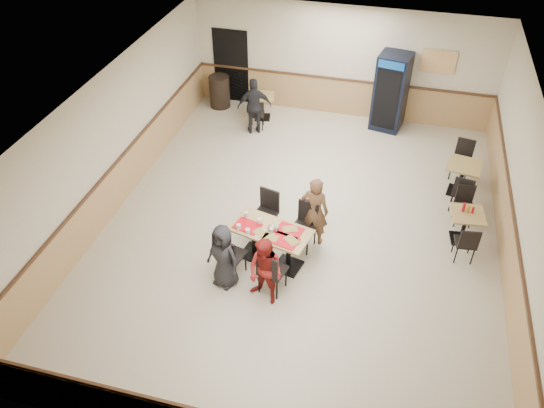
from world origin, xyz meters
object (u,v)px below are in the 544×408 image
(side_table_far, at_px, (462,174))
(trash_bin, at_px, (220,92))
(back_table, at_px, (262,103))
(diner_woman_left, at_px, (223,256))
(side_table_near, at_px, (465,222))
(diner_woman_right, at_px, (265,272))
(main_table, at_px, (271,240))
(lone_diner, at_px, (254,106))
(diner_man_opposite, at_px, (315,211))
(pepsi_cooler, at_px, (391,92))

(side_table_far, bearing_deg, trash_bin, 159.13)
(side_table_far, relative_size, back_table, 1.11)
(diner_woman_left, relative_size, side_table_near, 1.89)
(side_table_near, bearing_deg, diner_woman_right, -143.74)
(main_table, xyz_separation_m, lone_diner, (-1.63, 4.55, 0.22))
(diner_woman_left, bearing_deg, side_table_near, 49.10)
(diner_man_opposite, bearing_deg, diner_woman_right, 78.50)
(main_table, xyz_separation_m, side_table_far, (3.55, 3.17, -0.03))
(side_table_far, height_order, pepsi_cooler, pepsi_cooler)
(back_table, distance_m, pepsi_cooler, 3.41)
(diner_woman_left, xyz_separation_m, diner_woman_right, (0.83, -0.20, 0.02))
(back_table, bearing_deg, lone_diner, -90.00)
(side_table_near, distance_m, pepsi_cooler, 4.60)
(main_table, xyz_separation_m, pepsi_cooler, (1.70, 5.70, 0.48))
(side_table_far, bearing_deg, pepsi_cooler, 126.10)
(main_table, bearing_deg, diner_woman_right, -67.62)
(diner_woman_right, distance_m, diner_man_opposite, 1.82)
(diner_man_opposite, height_order, side_table_near, diner_man_opposite)
(lone_diner, relative_size, trash_bin, 1.68)
(side_table_far, bearing_deg, lone_diner, 165.15)
(diner_woman_right, bearing_deg, side_table_near, 59.20)
(main_table, relative_size, diner_man_opposite, 1.06)
(diner_man_opposite, relative_size, back_table, 2.06)
(main_table, height_order, diner_man_opposite, diner_man_opposite)
(side_table_near, bearing_deg, diner_woman_left, -151.43)
(trash_bin, bearing_deg, back_table, -14.55)
(diner_man_opposite, bearing_deg, side_table_near, -159.93)
(diner_man_opposite, bearing_deg, pepsi_cooler, -96.63)
(lone_diner, relative_size, side_table_near, 2.12)
(lone_diner, bearing_deg, back_table, -112.00)
(back_table, bearing_deg, side_table_far, -22.44)
(diner_woman_left, xyz_separation_m, side_table_near, (4.27, 2.32, -0.22))
(diner_woman_left, relative_size, pepsi_cooler, 0.66)
(diner_woman_left, distance_m, pepsi_cooler, 6.91)
(side_table_far, height_order, trash_bin, trash_bin)
(diner_woman_right, xyz_separation_m, side_table_far, (3.40, 4.14, -0.19))
(diner_man_opposite, relative_size, trash_bin, 1.71)
(diner_woman_right, distance_m, side_table_far, 5.36)
(main_table, distance_m, pepsi_cooler, 5.97)
(diner_woman_left, xyz_separation_m, pepsi_cooler, (2.38, 6.48, 0.34))
(diner_man_opposite, bearing_deg, lone_diner, -53.42)
(side_table_near, relative_size, trash_bin, 0.79)
(diner_man_opposite, distance_m, side_table_near, 3.03)
(diner_woman_left, distance_m, side_table_far, 5.79)
(lone_diner, height_order, side_table_near, lone_diner)
(diner_woman_right, height_order, trash_bin, diner_woman_right)
(lone_diner, height_order, trash_bin, lone_diner)
(diner_woman_right, bearing_deg, side_table_far, 73.57)
(lone_diner, height_order, pepsi_cooler, pepsi_cooler)
(diner_man_opposite, xyz_separation_m, side_table_near, (2.91, 0.78, -0.31))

